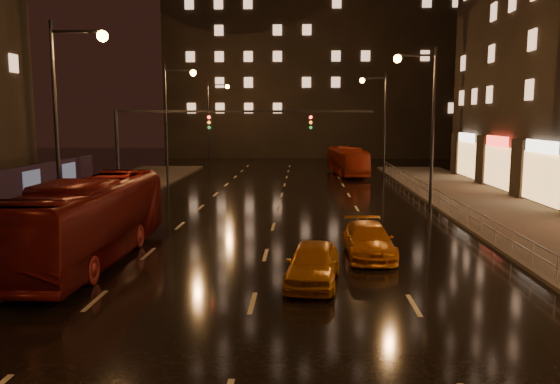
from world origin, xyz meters
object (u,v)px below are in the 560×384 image
(bus_red, at_px, (89,220))
(taxi_far, at_px, (369,240))
(taxi_near, at_px, (313,263))
(bus_curb, at_px, (347,161))

(bus_red, bearing_deg, taxi_far, 5.98)
(bus_red, xyz_separation_m, taxi_near, (8.92, -2.71, -0.94))
(bus_red, xyz_separation_m, bus_curb, (13.00, 33.51, -0.27))
(bus_red, relative_size, taxi_near, 2.80)
(taxi_near, height_order, taxi_far, taxi_near)
(bus_curb, height_order, taxi_near, bus_curb)
(taxi_near, bearing_deg, bus_curb, 90.06)
(bus_curb, bearing_deg, bus_red, -118.27)
(taxi_near, relative_size, taxi_far, 0.92)
(bus_red, relative_size, taxi_far, 2.57)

